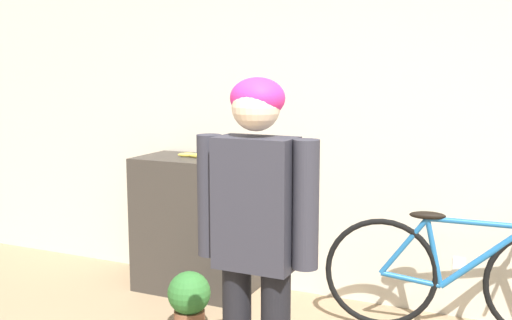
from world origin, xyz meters
The scene contains 6 objects.
wall_back centered at (0.00, 2.52, 1.30)m, with size 8.00×0.07×2.60m.
side_shelf centered at (-1.30, 2.22, 0.50)m, with size 0.86×0.50×1.00m.
person centered at (-0.15, 0.78, 0.97)m, with size 0.57×0.23×1.61m.
bicycle centered at (0.59, 2.21, 0.38)m, with size 1.66×0.46×0.78m.
banana centered at (-1.27, 2.22, 1.02)m, with size 0.35×0.09×0.03m.
potted_plant centered at (-0.95, 1.53, 0.22)m, with size 0.27×0.27×0.40m.
Camera 1 is at (0.90, -1.55, 1.64)m, focal length 42.00 mm.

